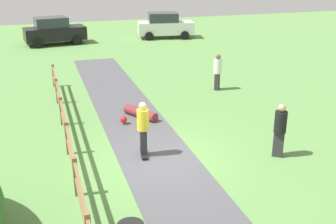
{
  "coord_description": "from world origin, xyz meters",
  "views": [
    {
      "loc": [
        -3.19,
        -11.09,
        5.92
      ],
      "look_at": [
        0.77,
        1.42,
        1.0
      ],
      "focal_mm": 44.52,
      "sensor_mm": 36.0,
      "label": 1
    }
  ],
  "objects": [
    {
      "name": "parked_car_white",
      "position": [
        6.28,
        19.61,
        0.96
      ],
      "size": [
        4.43,
        2.55,
        1.92
      ],
      "color": "silver",
      "rests_on": "ground_plane"
    },
    {
      "name": "wooden_fence",
      "position": [
        -2.6,
        0.0,
        0.67
      ],
      "size": [
        0.12,
        18.12,
        1.1
      ],
      "color": "olive",
      "rests_on": "ground_plane"
    },
    {
      "name": "bystander_white",
      "position": [
        4.69,
        6.16,
        0.94
      ],
      "size": [
        0.53,
        0.53,
        1.7
      ],
      "color": "#2D2D33",
      "rests_on": "ground_plane"
    },
    {
      "name": "skater_fallen",
      "position": [
        0.29,
        3.62,
        0.2
      ],
      "size": [
        1.45,
        1.51,
        0.36
      ],
      "color": "maroon",
      "rests_on": "asphalt_path"
    },
    {
      "name": "parked_car_black",
      "position": [
        -1.96,
        19.59,
        0.96
      ],
      "size": [
        4.39,
        2.43,
        1.92
      ],
      "color": "black",
      "rests_on": "ground_plane"
    },
    {
      "name": "skater_riding",
      "position": [
        -0.35,
        0.43,
        1.01
      ],
      "size": [
        0.44,
        0.82,
        1.77
      ],
      "color": "black",
      "rests_on": "asphalt_path"
    },
    {
      "name": "ground_plane",
      "position": [
        0.0,
        0.0,
        0.0
      ],
      "size": [
        60.0,
        60.0,
        0.0
      ],
      "primitive_type": "plane",
      "color": "#60934C"
    },
    {
      "name": "bystander_black",
      "position": [
        3.67,
        -0.86,
        0.96
      ],
      "size": [
        0.53,
        0.53,
        1.74
      ],
      "color": "#2D2D33",
      "rests_on": "ground_plane"
    },
    {
      "name": "asphalt_path",
      "position": [
        0.0,
        0.0,
        0.01
      ],
      "size": [
        2.4,
        28.0,
        0.02
      ],
      "primitive_type": "cube",
      "color": "#515156",
      "rests_on": "ground_plane"
    }
  ]
}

